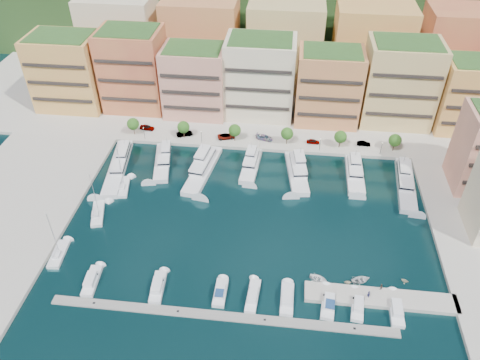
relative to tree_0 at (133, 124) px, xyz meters
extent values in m
plane|color=black|center=(40.00, -33.50, -4.74)|extent=(400.00, 400.00, 0.00)
cube|color=#9E998E|center=(40.00, 28.50, -4.74)|extent=(220.00, 64.00, 2.00)
cube|color=#9E998E|center=(-22.00, -41.50, -4.74)|extent=(34.00, 76.00, 2.00)
cube|color=#1C3114|center=(40.00, 76.50, -4.74)|extent=(240.00, 40.00, 58.00)
cube|color=gray|center=(37.00, -63.50, -4.74)|extent=(72.00, 2.20, 0.35)
cube|color=#9E998E|center=(70.00, -55.50, -4.74)|extent=(32.00, 5.00, 2.00)
cube|color=gold|center=(-26.00, 16.50, 8.26)|extent=(22.00, 16.00, 24.00)
cube|color=black|center=(-26.00, 8.25, 8.26)|extent=(20.24, 0.50, 0.90)
cube|color=#2C5020|center=(-26.00, 16.50, 20.66)|extent=(19.36, 14.08, 0.80)
cube|color=#C77D42|center=(-4.00, 18.50, 9.26)|extent=(20.00, 16.00, 26.00)
cube|color=black|center=(-4.00, 10.25, 9.26)|extent=(18.40, 0.50, 0.90)
cube|color=#2C5020|center=(-4.00, 18.50, 22.66)|extent=(17.60, 14.08, 0.80)
cube|color=tan|center=(17.00, 16.50, 7.26)|extent=(20.00, 15.00, 22.00)
cube|color=black|center=(17.00, 8.75, 7.26)|extent=(18.40, 0.50, 0.90)
cube|color=#2C5020|center=(17.00, 16.50, 18.66)|extent=(17.60, 13.20, 0.80)
cube|color=beige|center=(38.00, 18.50, 8.76)|extent=(22.00, 16.00, 25.00)
cube|color=black|center=(38.00, 10.25, 8.76)|extent=(20.24, 0.50, 0.90)
cube|color=#2C5020|center=(38.00, 18.50, 21.66)|extent=(19.36, 14.08, 0.80)
cube|color=#C47249|center=(60.00, 16.50, 7.76)|extent=(20.00, 15.00, 23.00)
cube|color=black|center=(60.00, 8.75, 7.76)|extent=(18.40, 0.50, 0.90)
cube|color=#2C5020|center=(60.00, 16.50, 19.66)|extent=(17.60, 13.20, 0.80)
cube|color=tan|center=(82.00, 18.50, 9.26)|extent=(22.00, 16.00, 26.00)
cube|color=black|center=(82.00, 10.25, 9.26)|extent=(20.24, 0.50, 0.90)
cube|color=#2C5020|center=(82.00, 18.50, 22.66)|extent=(19.36, 14.08, 0.80)
cube|color=gold|center=(104.00, 16.50, 7.26)|extent=(20.00, 15.00, 22.00)
cube|color=black|center=(104.00, 8.75, 7.26)|extent=(18.40, 0.50, 0.90)
cube|color=beige|center=(-15.00, 40.50, 11.26)|extent=(26.00, 18.00, 30.00)
cube|color=#C47249|center=(15.00, 40.50, 11.26)|extent=(26.00, 18.00, 30.00)
cube|color=tan|center=(45.00, 40.50, 11.26)|extent=(26.00, 18.00, 30.00)
cube|color=gold|center=(75.00, 40.50, 11.26)|extent=(26.00, 18.00, 30.00)
cube|color=#C77D42|center=(105.00, 40.50, 11.26)|extent=(26.00, 18.00, 30.00)
cylinder|color=#473323|center=(0.00, 0.00, -2.24)|extent=(0.24, 0.24, 3.00)
sphere|color=#1C4D16|center=(0.00, 0.00, 0.01)|extent=(3.80, 3.80, 3.80)
cylinder|color=#473323|center=(16.00, 0.00, -2.24)|extent=(0.24, 0.24, 3.00)
sphere|color=#1C4D16|center=(16.00, 0.00, 0.01)|extent=(3.80, 3.80, 3.80)
cylinder|color=#473323|center=(32.00, 0.00, -2.24)|extent=(0.24, 0.24, 3.00)
sphere|color=#1C4D16|center=(32.00, 0.00, 0.01)|extent=(3.80, 3.80, 3.80)
cylinder|color=#473323|center=(48.00, 0.00, -2.24)|extent=(0.24, 0.24, 3.00)
sphere|color=#1C4D16|center=(48.00, 0.00, 0.01)|extent=(3.80, 3.80, 3.80)
cylinder|color=#473323|center=(64.00, 0.00, -2.24)|extent=(0.24, 0.24, 3.00)
sphere|color=#1C4D16|center=(64.00, 0.00, 0.01)|extent=(3.80, 3.80, 3.80)
cylinder|color=#473323|center=(80.00, 0.00, -2.24)|extent=(0.24, 0.24, 3.00)
sphere|color=#1C4D16|center=(80.00, 0.00, 0.01)|extent=(3.80, 3.80, 3.80)
cylinder|color=black|center=(4.00, -2.30, -1.74)|extent=(0.10, 0.10, 4.00)
sphere|color=#FFF2CC|center=(4.00, -2.30, 0.31)|extent=(0.30, 0.30, 0.30)
cylinder|color=black|center=(22.00, -2.30, -1.74)|extent=(0.10, 0.10, 4.00)
sphere|color=#FFF2CC|center=(22.00, -2.30, 0.31)|extent=(0.30, 0.30, 0.30)
cylinder|color=black|center=(40.00, -2.30, -1.74)|extent=(0.10, 0.10, 4.00)
sphere|color=#FFF2CC|center=(40.00, -2.30, 0.31)|extent=(0.30, 0.30, 0.30)
cylinder|color=black|center=(58.00, -2.30, -1.74)|extent=(0.10, 0.10, 4.00)
sphere|color=#FFF2CC|center=(58.00, -2.30, 0.31)|extent=(0.30, 0.30, 0.30)
cylinder|color=black|center=(76.00, -2.30, -1.74)|extent=(0.10, 0.10, 4.00)
sphere|color=#FFF2CC|center=(76.00, -2.30, 0.31)|extent=(0.30, 0.30, 0.30)
cube|color=silver|center=(0.16, -17.53, -4.39)|extent=(7.85, 26.42, 2.30)
cube|color=silver|center=(0.16, -14.93, -2.34)|extent=(5.50, 14.69, 1.80)
cube|color=black|center=(0.16, -14.93, -2.34)|extent=(5.57, 14.76, 0.55)
cube|color=silver|center=(0.16, -12.84, -0.74)|extent=(3.67, 8.10, 1.40)
cylinder|color=#B2B2B7|center=(0.16, -11.28, 0.86)|extent=(0.14, 0.14, 1.80)
cube|color=silver|center=(12.33, -13.59, -4.39)|extent=(7.34, 18.62, 2.30)
cube|color=silver|center=(12.33, -11.77, -2.34)|extent=(5.12, 10.44, 1.80)
cube|color=black|center=(12.33, -11.77, -2.34)|extent=(5.19, 10.51, 0.55)
cube|color=silver|center=(12.33, -10.32, -0.74)|extent=(3.40, 5.81, 1.40)
cylinder|color=#B2B2B7|center=(12.33, -9.23, 0.86)|extent=(0.14, 0.14, 1.80)
cube|color=black|center=(12.33, -13.59, -4.84)|extent=(7.40, 18.68, 0.35)
cube|color=silver|center=(24.69, -15.98, -4.39)|extent=(8.23, 23.43, 2.30)
cube|color=silver|center=(24.69, -13.69, -2.34)|extent=(5.82, 13.08, 1.80)
cube|color=black|center=(24.69, -13.69, -2.34)|extent=(5.89, 13.15, 0.55)
cube|color=silver|center=(24.69, -11.85, -0.74)|extent=(3.91, 7.25, 1.40)
cylinder|color=#B2B2B7|center=(24.69, -10.47, 0.86)|extent=(0.14, 0.14, 1.80)
cube|color=silver|center=(38.23, -12.48, -4.39)|extent=(5.39, 16.23, 2.30)
cube|color=silver|center=(38.23, -10.89, -2.34)|extent=(4.10, 9.01, 1.80)
cube|color=black|center=(38.23, -10.89, -2.34)|extent=(4.16, 9.08, 0.55)
cube|color=silver|center=(38.23, -9.61, -0.74)|extent=(2.88, 4.96, 1.40)
cylinder|color=#B2B2B7|center=(38.23, -8.65, 0.86)|extent=(0.14, 0.14, 1.80)
cube|color=silver|center=(51.47, -14.22, -4.39)|extent=(7.49, 19.92, 2.30)
cube|color=silver|center=(51.47, -12.28, -2.34)|extent=(5.38, 11.14, 1.80)
cube|color=black|center=(51.47, -12.28, -2.34)|extent=(5.45, 11.21, 0.55)
cube|color=silver|center=(51.47, -10.72, -0.74)|extent=(3.65, 6.18, 1.40)
cylinder|color=#B2B2B7|center=(51.47, -9.56, 0.86)|extent=(0.14, 0.14, 1.80)
cube|color=black|center=(51.47, -14.22, -4.84)|extent=(7.55, 19.98, 0.35)
cube|color=silver|center=(67.78, -13.20, -4.39)|extent=(4.68, 17.43, 2.30)
cube|color=silver|center=(67.78, -11.46, -2.34)|extent=(3.81, 9.59, 1.80)
cube|color=black|center=(67.78, -11.46, -2.34)|extent=(3.87, 9.65, 0.55)
cube|color=silver|center=(67.78, -10.07, -0.74)|extent=(2.77, 5.24, 1.40)
cylinder|color=#B2B2B7|center=(67.78, -9.02, 0.86)|extent=(0.14, 0.14, 1.80)
cube|color=silver|center=(81.39, -16.06, -4.39)|extent=(6.41, 23.42, 2.30)
cube|color=silver|center=(81.39, -13.75, -2.34)|extent=(4.71, 12.99, 1.80)
cube|color=black|center=(81.39, -13.75, -2.34)|extent=(4.78, 13.05, 0.55)
cube|color=silver|center=(81.39, -11.90, -0.74)|extent=(3.24, 7.14, 1.40)
cylinder|color=#B2B2B7|center=(81.39, -10.51, 0.86)|extent=(0.14, 0.14, 1.80)
cube|color=silver|center=(7.52, -58.00, -4.49)|extent=(3.22, 8.51, 1.40)
cube|color=silver|center=(7.52, -58.42, -3.19)|extent=(2.32, 4.14, 1.10)
cube|color=black|center=(7.52, -56.75, -3.44)|extent=(1.87, 0.24, 0.55)
cube|color=silver|center=(22.37, -58.00, -4.49)|extent=(3.21, 8.61, 1.40)
cube|color=silver|center=(22.37, -58.42, -3.19)|extent=(2.32, 4.19, 1.10)
cube|color=black|center=(22.37, -56.73, -3.44)|extent=(1.88, 0.24, 0.55)
cube|color=silver|center=(36.06, -58.00, -4.49)|extent=(2.61, 7.23, 1.40)
cube|color=silver|center=(36.06, -58.36, -3.19)|extent=(2.02, 3.47, 1.10)
cube|color=black|center=(36.06, -56.92, -3.44)|extent=(1.85, 0.11, 0.55)
cube|color=navy|center=(36.06, -59.30, -2.59)|extent=(1.81, 2.17, 0.12)
cube|color=silver|center=(43.06, -58.00, -4.49)|extent=(2.87, 8.70, 1.40)
cube|color=silver|center=(43.06, -58.43, -3.19)|extent=(2.08, 4.22, 1.10)
cube|color=black|center=(43.06, -56.71, -3.44)|extent=(1.69, 0.20, 0.55)
cube|color=silver|center=(50.32, -58.00, -4.49)|extent=(2.79, 8.28, 1.40)
cube|color=silver|center=(50.32, -58.41, -3.19)|extent=(2.16, 3.98, 1.10)
cube|color=black|center=(50.32, -56.76, -3.44)|extent=(1.96, 0.12, 0.55)
cube|color=silver|center=(58.96, -58.00, -4.49)|extent=(3.58, 8.53, 1.40)
cube|color=silver|center=(58.96, -58.41, -3.19)|extent=(2.53, 4.18, 1.10)
cube|color=black|center=(58.96, -56.76, -3.44)|extent=(1.95, 0.31, 0.55)
cube|color=navy|center=(58.96, -59.49, -2.59)|extent=(2.15, 2.67, 0.12)
cube|color=silver|center=(65.00, -58.00, -4.49)|extent=(3.34, 8.06, 1.40)
cube|color=silver|center=(65.00, -58.39, -3.19)|extent=(2.34, 3.95, 1.10)
cube|color=black|center=(65.00, -56.83, -3.44)|extent=(1.78, 0.30, 0.55)
cube|color=silver|center=(72.82, -58.00, -4.49)|extent=(2.84, 8.70, 1.40)
cube|color=silver|center=(72.82, -58.43, -3.19)|extent=(2.15, 4.20, 1.10)
cube|color=black|center=(72.82, -56.70, -3.44)|extent=(1.89, 0.15, 0.55)
cube|color=silver|center=(1.11, -36.68, -4.54)|extent=(5.26, 9.94, 1.20)
cube|color=silver|center=(1.11, -37.63, -3.64)|extent=(2.26, 2.75, 0.60)
cylinder|color=#B2B2B7|center=(1.11, -36.20, 2.06)|extent=(0.14, 0.14, 12.00)
cylinder|color=#B2B2B7|center=(1.11, -38.11, -2.94)|extent=(1.25, 4.16, 0.10)
cube|color=silver|center=(4.34, -25.47, -4.54)|extent=(4.33, 9.22, 1.20)
cube|color=silver|center=(4.34, -26.36, -3.64)|extent=(2.01, 2.48, 0.60)
cylinder|color=#B2B2B7|center=(4.34, -25.02, 2.06)|extent=(0.14, 0.14, 12.00)
cylinder|color=#B2B2B7|center=(4.34, -26.80, -2.94)|extent=(0.85, 3.94, 0.10)
cube|color=silver|center=(-3.09, -51.17, -4.54)|extent=(3.51, 8.78, 1.20)
cube|color=silver|center=(-3.09, -52.03, -3.64)|extent=(1.85, 2.28, 0.60)
cylinder|color=#B2B2B7|center=(-3.09, -50.75, 2.06)|extent=(0.14, 0.14, 12.00)
cylinder|color=#B2B2B7|center=(-3.09, -52.46, -2.94)|extent=(0.42, 3.85, 0.10)
imported|color=beige|center=(63.41, -51.87, -4.30)|extent=(1.72, 1.50, 0.88)
imported|color=silver|center=(66.32, -50.93, -4.31)|extent=(5.03, 4.35, 0.87)
imported|color=beige|center=(75.90, -49.99, -4.30)|extent=(2.12, 2.00, 0.89)
imported|color=white|center=(56.96, -51.55, -4.34)|extent=(4.46, 3.69, 0.80)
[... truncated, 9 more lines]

